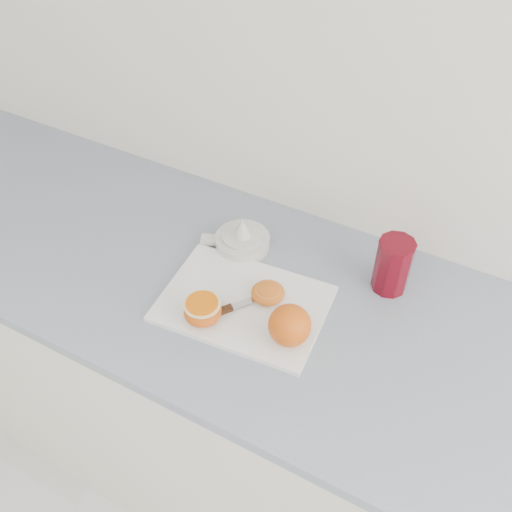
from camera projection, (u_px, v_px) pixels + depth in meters
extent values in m
cube|color=white|center=(326.00, 36.00, 1.13)|extent=(4.00, 0.04, 2.70)
cube|color=white|center=(289.00, 419.00, 1.54)|extent=(2.42, 0.60, 0.86)
cube|color=#90979F|center=(297.00, 313.00, 1.23)|extent=(2.48, 0.64, 0.03)
cube|color=white|center=(244.00, 304.00, 1.22)|extent=(0.37, 0.28, 0.01)
sphere|color=#D35215|center=(290.00, 325.00, 1.12)|extent=(0.09, 0.09, 0.09)
ellipsoid|color=#D35215|center=(203.00, 311.00, 1.17)|extent=(0.08, 0.08, 0.04)
cylinder|color=#FEDE9B|center=(202.00, 304.00, 1.16)|extent=(0.08, 0.08, 0.00)
cylinder|color=orange|center=(202.00, 303.00, 1.16)|extent=(0.07, 0.07, 0.00)
ellipsoid|color=#CC5F19|center=(268.00, 293.00, 1.22)|extent=(0.07, 0.07, 0.03)
cylinder|color=orange|center=(268.00, 290.00, 1.21)|extent=(0.05, 0.05, 0.00)
cube|color=#482914|center=(215.00, 313.00, 1.19)|extent=(0.06, 0.07, 0.01)
cube|color=#B7B7BC|center=(253.00, 300.00, 1.22)|extent=(0.07, 0.09, 0.00)
cylinder|color=#B7B7BC|center=(215.00, 313.00, 1.19)|extent=(0.00, 0.00, 0.01)
cylinder|color=white|center=(243.00, 242.00, 1.35)|extent=(0.13, 0.13, 0.03)
cylinder|color=white|center=(242.00, 236.00, 1.34)|extent=(0.10, 0.10, 0.01)
cone|color=white|center=(242.00, 227.00, 1.32)|extent=(0.04, 0.04, 0.05)
cube|color=white|center=(210.00, 240.00, 1.35)|extent=(0.05, 0.04, 0.01)
ellipsoid|color=orange|center=(247.00, 236.00, 1.33)|extent=(0.01, 0.01, 0.00)
ellipsoid|color=orange|center=(238.00, 231.00, 1.34)|extent=(0.01, 0.01, 0.00)
ellipsoid|color=orange|center=(241.00, 238.00, 1.32)|extent=(0.01, 0.01, 0.00)
ellipsoid|color=orange|center=(250.00, 233.00, 1.34)|extent=(0.01, 0.01, 0.00)
cylinder|color=#620612|center=(393.00, 266.00, 1.23)|extent=(0.08, 0.08, 0.13)
cylinder|color=#E93F01|center=(389.00, 282.00, 1.26)|extent=(0.06, 0.06, 0.02)
cylinder|color=#620612|center=(398.00, 244.00, 1.18)|extent=(0.08, 0.08, 0.00)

